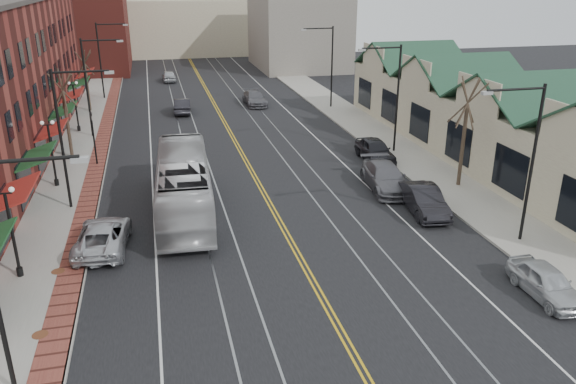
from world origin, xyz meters
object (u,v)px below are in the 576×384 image
parked_car_a (546,282)px  parked_car_b (424,200)px  parked_car_c (385,177)px  parked_car_d (375,150)px  transit_bus (184,185)px  parked_suv (103,236)px

parked_car_a → parked_car_b: parked_car_b is taller
parked_car_c → parked_car_a: bearing=-77.2°
parked_car_a → parked_car_d: parked_car_d is taller
parked_car_d → transit_bus: bearing=-154.8°
parked_car_c → parked_suv: bearing=-159.0°
parked_car_a → transit_bus: bearing=138.9°
parked_suv → parked_car_b: 17.65m
parked_car_b → transit_bus: bearing=172.7°
parked_car_b → parked_car_d: (0.96, 9.85, 0.02)m
transit_bus → parked_car_d: size_ratio=2.57×
parked_car_a → parked_car_c: (-1.60, 13.63, 0.12)m
parked_suv → parked_car_d: bearing=-145.9°
parked_car_a → parked_car_d: (0.00, 19.35, 0.12)m
parked_car_d → parked_suv: bearing=-150.3°
parked_suv → parked_car_c: 17.60m
parked_car_a → parked_car_d: size_ratio=0.85×
parked_car_a → parked_car_d: 19.35m
parked_car_a → parked_car_c: size_ratio=0.72×
parked_suv → parked_car_b: size_ratio=1.09×
transit_bus → parked_car_c: transit_bus is taller
parked_car_b → parked_car_d: size_ratio=1.01×
parked_suv → parked_car_c: (17.00, 4.55, 0.09)m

